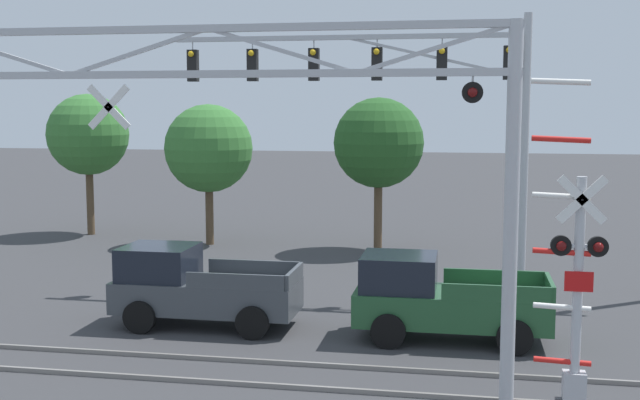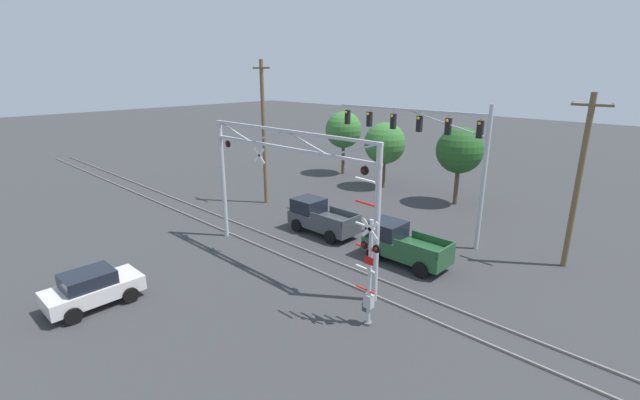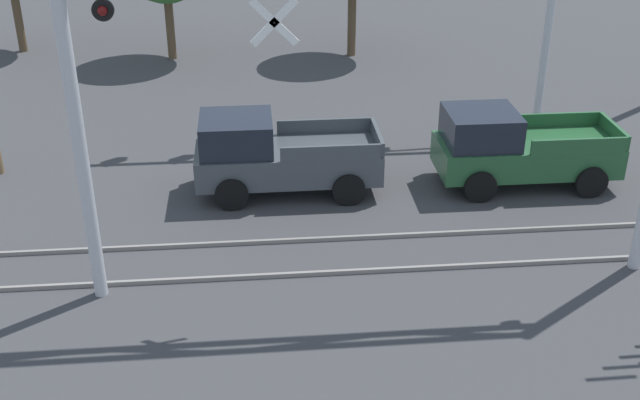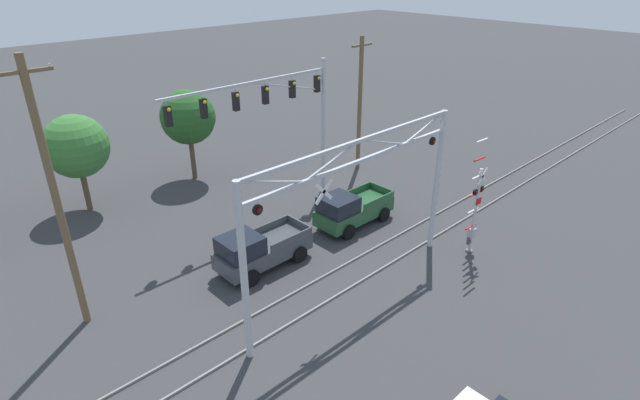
% 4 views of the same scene
% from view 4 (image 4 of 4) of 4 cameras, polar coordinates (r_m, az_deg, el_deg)
% --- Properties ---
extents(rail_track_near, '(80.00, 0.08, 0.10)m').
position_cam_4_polar(rail_track_near, '(22.55, 3.40, -10.01)').
color(rail_track_near, gray).
rests_on(rail_track_near, ground_plane).
extents(rail_track_far, '(80.00, 0.08, 0.10)m').
position_cam_4_polar(rail_track_far, '(23.36, 0.81, -8.52)').
color(rail_track_far, gray).
rests_on(rail_track_far, ground_plane).
extents(crossing_gantry, '(11.58, 0.29, 7.09)m').
position_cam_4_polar(crossing_gantry, '(20.01, 4.31, 0.30)').
color(crossing_gantry, '#B7BABF').
rests_on(crossing_gantry, ground_plane).
extents(crossing_signal_mast, '(1.26, 0.35, 6.01)m').
position_cam_4_polar(crossing_signal_mast, '(25.11, 17.25, -1.31)').
color(crossing_signal_mast, '#B7BABF').
rests_on(crossing_signal_mast, ground_plane).
extents(traffic_signal_span, '(10.42, 0.39, 8.16)m').
position_cam_4_polar(traffic_signal_span, '(27.73, -4.21, 10.44)').
color(traffic_signal_span, '#B7BABF').
rests_on(traffic_signal_span, ground_plane).
extents(pickup_truck_lead, '(4.63, 2.09, 2.03)m').
position_cam_4_polar(pickup_truck_lead, '(23.57, -7.04, -5.65)').
color(pickup_truck_lead, '#3D4247').
rests_on(pickup_truck_lead, ground_plane).
extents(pickup_truck_following, '(4.60, 2.09, 2.03)m').
position_cam_4_polar(pickup_truck_following, '(27.05, 3.54, -1.06)').
color(pickup_truck_following, '#23512D').
rests_on(pickup_truck_following, ground_plane).
extents(utility_pole_left, '(1.80, 0.28, 10.61)m').
position_cam_4_polar(utility_pole_left, '(20.22, -27.90, -0.01)').
color(utility_pole_left, brown).
rests_on(utility_pole_left, ground_plane).
extents(utility_pole_right, '(1.80, 0.28, 8.88)m').
position_cam_4_polar(utility_pole_right, '(33.69, 4.57, 10.99)').
color(utility_pole_right, brown).
rests_on(utility_pole_right, ground_plane).
extents(background_tree_beyond_span, '(3.46, 3.46, 5.92)m').
position_cam_4_polar(background_tree_beyond_span, '(32.96, -14.86, 9.11)').
color(background_tree_beyond_span, brown).
rests_on(background_tree_beyond_span, ground_plane).
extents(background_tree_far_right_verge, '(3.53, 3.53, 5.67)m').
position_cam_4_polar(background_tree_far_right_verge, '(30.73, -26.10, 5.51)').
color(background_tree_far_right_verge, brown).
rests_on(background_tree_far_right_verge, ground_plane).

